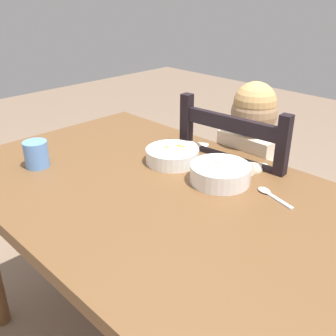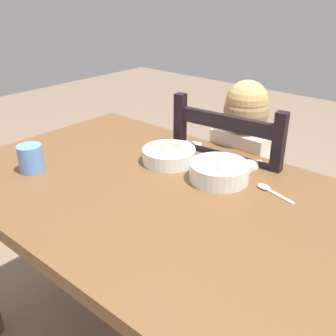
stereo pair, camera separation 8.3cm
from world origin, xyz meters
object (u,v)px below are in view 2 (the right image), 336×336
(bowl_of_peas, at_px, (219,171))
(drinking_cup, at_px, (31,158))
(dining_chair, at_px, (236,206))
(bowl_of_carrots, at_px, (169,155))
(child_figure, at_px, (238,166))
(dining_table, at_px, (156,217))
(spoon, at_px, (269,190))

(bowl_of_peas, height_order, drinking_cup, drinking_cup)
(dining_chair, distance_m, drinking_cup, 0.82)
(bowl_of_carrots, xyz_separation_m, drinking_cup, (-0.29, -0.35, 0.02))
(child_figure, relative_size, drinking_cup, 10.94)
(dining_chair, relative_size, bowl_of_carrots, 5.10)
(dining_table, bearing_deg, bowl_of_carrots, 118.86)
(spoon, bearing_deg, bowl_of_carrots, -174.24)
(dining_table, distance_m, bowl_of_carrots, 0.23)
(dining_table, bearing_deg, drinking_cup, -155.50)
(dining_chair, xyz_separation_m, bowl_of_carrots, (-0.11, -0.30, 0.30))
(bowl_of_peas, height_order, bowl_of_carrots, bowl_of_peas)
(bowl_of_carrots, bearing_deg, dining_chair, 70.20)
(bowl_of_peas, xyz_separation_m, spoon, (0.15, 0.04, -0.03))
(dining_chair, height_order, bowl_of_peas, dining_chair)
(spoon, bearing_deg, drinking_cup, -149.67)
(dining_chair, bearing_deg, bowl_of_carrots, -109.80)
(dining_chair, relative_size, bowl_of_peas, 5.00)
(bowl_of_peas, xyz_separation_m, bowl_of_carrots, (-0.21, 0.00, -0.00))
(dining_table, height_order, child_figure, child_figure)
(dining_table, bearing_deg, child_figure, 88.77)
(dining_table, relative_size, child_figure, 1.37)
(dining_chair, xyz_separation_m, spoon, (0.25, -0.26, 0.28))
(dining_chair, relative_size, drinking_cup, 10.44)
(bowl_of_peas, bearing_deg, drinking_cup, -145.33)
(child_figure, height_order, bowl_of_peas, child_figure)
(dining_chair, bearing_deg, drinking_cup, -121.87)
(dining_chair, xyz_separation_m, drinking_cup, (-0.40, -0.65, 0.32))
(drinking_cup, bearing_deg, dining_chair, 58.13)
(dining_table, distance_m, drinking_cup, 0.45)
(dining_chair, distance_m, child_figure, 0.19)
(child_figure, bearing_deg, dining_table, -91.23)
(dining_chair, bearing_deg, bowl_of_peas, -71.75)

